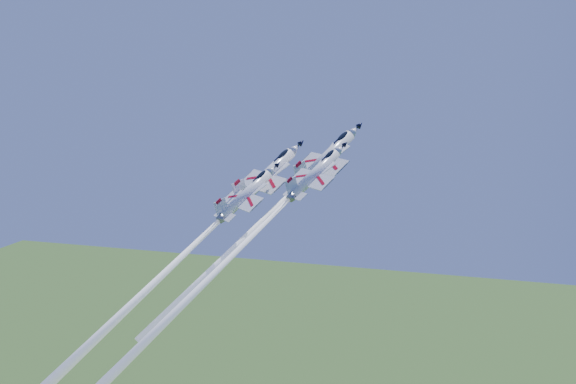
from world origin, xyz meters
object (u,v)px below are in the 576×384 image
(jet_left, at_px, (177,261))
(jet_right, at_px, (225,263))
(jet_slot, at_px, (160,276))
(jet_lead, at_px, (266,218))

(jet_left, bearing_deg, jet_right, 7.41)
(jet_slot, bearing_deg, jet_lead, 80.28)
(jet_left, distance_m, jet_right, 13.08)
(jet_left, bearing_deg, jet_lead, 65.82)
(jet_lead, distance_m, jet_right, 14.23)
(jet_lead, bearing_deg, jet_right, -60.63)
(jet_lead, height_order, jet_left, jet_lead)
(jet_lead, relative_size, jet_left, 0.81)
(jet_lead, xyz_separation_m, jet_left, (-13.08, -6.95, -6.61))
(jet_lead, distance_m, jet_left, 16.22)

